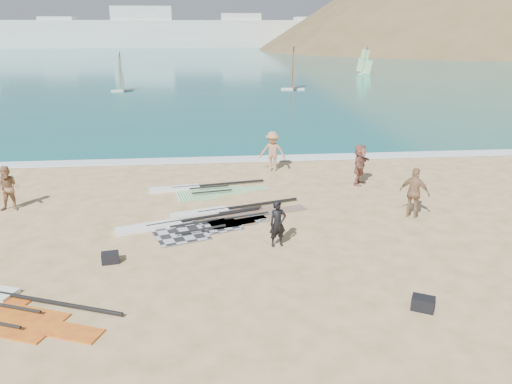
{
  "coord_description": "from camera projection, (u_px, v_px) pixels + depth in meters",
  "views": [
    {
      "loc": [
        -1.64,
        -12.88,
        6.7
      ],
      "look_at": [
        0.05,
        4.0,
        1.0
      ],
      "focal_mm": 35.0,
      "sensor_mm": 36.0,
      "label": 1
    }
  ],
  "objects": [
    {
      "name": "beachgoer_back",
      "position": [
        414.0,
        193.0,
        18.03
      ],
      "size": [
        1.13,
        1.05,
        1.86
      ],
      "primitive_type": "imported",
      "rotation": [
        0.0,
        0.0,
        2.44
      ],
      "color": "#95704C",
      "rests_on": "ground"
    },
    {
      "name": "beachgoer_left",
      "position": [
        8.0,
        189.0,
        18.68
      ],
      "size": [
        0.86,
        0.68,
        1.73
      ],
      "primitive_type": "imported",
      "rotation": [
        0.0,
        0.0,
        0.02
      ],
      "color": "#9E714C",
      "rests_on": "ground"
    },
    {
      "name": "headland_main",
      "position": [
        503.0,
        49.0,
        145.1
      ],
      "size": [
        143.0,
        143.0,
        45.0
      ],
      "primitive_type": "cone",
      "color": "brown",
      "rests_on": "ground"
    },
    {
      "name": "far_town",
      "position": [
        157.0,
        32.0,
        152.99
      ],
      "size": [
        160.0,
        8.0,
        12.0
      ],
      "color": "white",
      "rests_on": "ground"
    },
    {
      "name": "surf_line",
      "position": [
        239.0,
        160.0,
        26.03
      ],
      "size": [
        300.0,
        1.2,
        0.04
      ],
      "primitive_type": "cube",
      "color": "white",
      "rests_on": "ground"
    },
    {
      "name": "rig_grey",
      "position": [
        182.0,
        227.0,
        17.26
      ],
      "size": [
        5.4,
        3.08,
        0.2
      ],
      "rotation": [
        0.0,
        0.0,
        0.33
      ],
      "color": "black",
      "rests_on": "ground"
    },
    {
      "name": "gear_bag_near",
      "position": [
        110.0,
        258.0,
        14.74
      ],
      "size": [
        0.55,
        0.44,
        0.32
      ],
      "primitive_type": "cube",
      "rotation": [
        0.0,
        0.0,
        0.16
      ],
      "color": "black",
      "rests_on": "ground"
    },
    {
      "name": "rig_orange",
      "position": [
        229.0,
        214.0,
        18.48
      ],
      "size": [
        5.15,
        2.83,
        0.2
      ],
      "rotation": [
        0.0,
        0.0,
        0.3
      ],
      "color": "#FF4900",
      "rests_on": "ground"
    },
    {
      "name": "person_wetsuit",
      "position": [
        278.0,
        224.0,
        15.68
      ],
      "size": [
        0.62,
        0.47,
        1.51
      ],
      "primitive_type": "imported",
      "rotation": [
        0.0,
        0.0,
        0.21
      ],
      "color": "black",
      "rests_on": "ground"
    },
    {
      "name": "beachgoer_mid",
      "position": [
        272.0,
        151.0,
        23.75
      ],
      "size": [
        1.41,
        1.07,
        1.93
      ],
      "primitive_type": "imported",
      "rotation": [
        0.0,
        0.0,
        -0.32
      ],
      "color": "#B17F55",
      "rests_on": "ground"
    },
    {
      "name": "gear_bag_far",
      "position": [
        423.0,
        303.0,
        12.31
      ],
      "size": [
        0.67,
        0.6,
        0.33
      ],
      "primitive_type": "cube",
      "rotation": [
        0.0,
        0.0,
        -0.51
      ],
      "color": "black",
      "rests_on": "ground"
    },
    {
      "name": "rig_green",
      "position": [
        199.0,
        190.0,
        21.13
      ],
      "size": [
        5.1,
        2.42,
        0.2
      ],
      "rotation": [
        0.0,
        0.0,
        0.18
      ],
      "color": "green",
      "rests_on": "ground"
    },
    {
      "name": "windsurfer_left",
      "position": [
        121.0,
        80.0,
        52.35
      ],
      "size": [
        2.34,
        2.62,
        4.1
      ],
      "rotation": [
        0.0,
        0.0,
        0.33
      ],
      "color": "white",
      "rests_on": "ground"
    },
    {
      "name": "sea",
      "position": [
        210.0,
        50.0,
        138.93
      ],
      "size": [
        300.0,
        240.0,
        0.06
      ],
      "primitive_type": "cube",
      "color": "#0D595E",
      "rests_on": "ground"
    },
    {
      "name": "windsurfer_right",
      "position": [
        365.0,
        66.0,
        71.25
      ],
      "size": [
        1.94,
        1.9,
        3.83
      ],
      "rotation": [
        0.0,
        0.0,
        0.76
      ],
      "color": "white",
      "rests_on": "ground"
    },
    {
      "name": "ground",
      "position": [
        268.0,
        268.0,
        14.43
      ],
      "size": [
        300.0,
        300.0,
        0.0
      ],
      "primitive_type": "plane",
      "color": "#E5BE86",
      "rests_on": "ground"
    },
    {
      "name": "windsurfer_centre",
      "position": [
        293.0,
        77.0,
        53.65
      ],
      "size": [
        2.57,
        3.07,
        4.59
      ],
      "rotation": [
        0.0,
        0.0,
        -0.1
      ],
      "color": "white",
      "rests_on": "ground"
    },
    {
      "name": "beachgoer_right",
      "position": [
        360.0,
        164.0,
        21.77
      ],
      "size": [
        1.29,
        1.73,
        1.81
      ],
      "primitive_type": "imported",
      "rotation": [
        0.0,
        0.0,
        1.06
      ],
      "color": "#97594B",
      "rests_on": "ground"
    }
  ]
}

